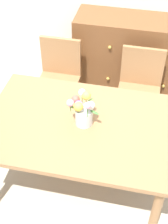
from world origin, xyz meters
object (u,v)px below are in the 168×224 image
object	(u,v)px
chair_left	(59,75)
dresser	(139,61)
dining_table	(79,131)
chair_right	(139,86)
flower_vase	(83,110)

from	to	relation	value
chair_left	dresser	world-z (taller)	dresser
dining_table	chair_right	world-z (taller)	chair_right
chair_right	dresser	xyz separation A→B (m)	(-0.05, 0.47, -0.02)
chair_right	dresser	bearing A→B (deg)	-83.40
chair_left	chair_right	bearing A→B (deg)	-180.00
chair_right	flower_vase	distance (m)	0.99
chair_right	chair_left	bearing A→B (deg)	0.00
dining_table	flower_vase	bearing A→B (deg)	45.21
dresser	chair_right	bearing A→B (deg)	-83.40
dining_table	chair_left	world-z (taller)	chair_left
flower_vase	chair_left	bearing A→B (deg)	117.94
chair_left	dining_table	bearing A→B (deg)	116.06
dresser	flower_vase	size ratio (longest dim) A/B	5.19
dining_table	chair_left	distance (m)	0.97
dining_table	flower_vase	distance (m)	0.22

